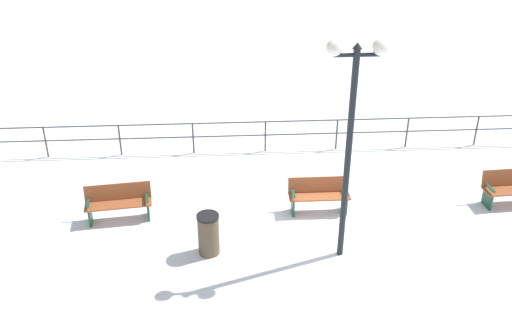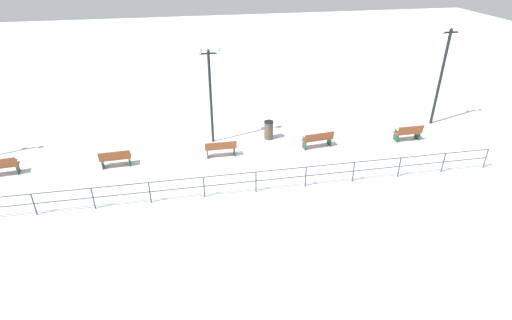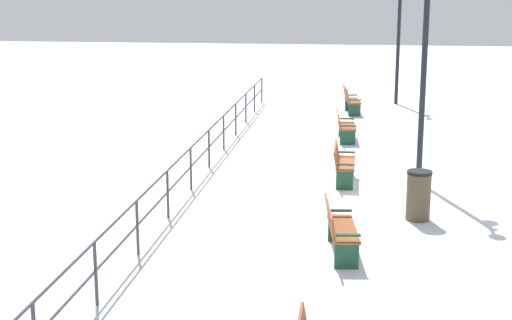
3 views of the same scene
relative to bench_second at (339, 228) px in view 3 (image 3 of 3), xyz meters
The scene contains 9 objects.
ground_plane 4.88m from the bench_second, 90.23° to the left, with size 80.00×80.00×0.00m, color white.
bench_second is the anchor object (origin of this frame).
bench_third 4.86m from the bench_second, 90.55° to the left, with size 0.48×1.50×0.87m.
bench_fourth 9.70m from the bench_second, 90.62° to the left, with size 0.62×1.42×0.88m.
bench_fifth 14.55m from the bench_second, 89.95° to the left, with size 0.68×1.46×0.92m.
lamppost_middle 6.11m from the bench_second, 71.37° to the left, with size 0.31×1.17×4.85m.
lamppost_far 17.22m from the bench_second, 84.25° to the left, with size 0.25×1.02×4.18m.
waterfront_railing 5.93m from the bench_second, 124.89° to the left, with size 0.05×23.46×0.97m.
trash_bin 2.64m from the bench_second, 55.67° to the left, with size 0.49×0.49×0.98m.
Camera 3 is at (0.27, -17.43, 4.56)m, focal length 54.14 mm.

